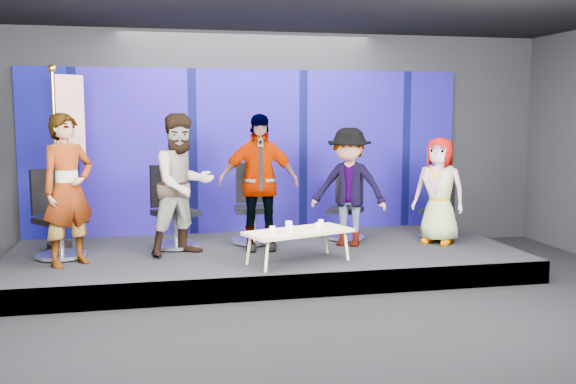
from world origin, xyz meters
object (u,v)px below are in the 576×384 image
chair_b (174,221)px  mug_d (318,226)px  panelist_e (439,191)px  chair_c (253,217)px  flag_stand (65,153)px  chair_a (58,229)px  mug_e (321,223)px  chair_d (346,216)px  mug_c (289,225)px  chair_e (438,217)px  panelist_a (68,190)px  coffee_table (298,233)px  panelist_b (183,185)px  panelist_c (258,182)px  mug_a (272,230)px  panelist_d (349,187)px  mug_b (291,229)px

chair_b → mug_d: bearing=-62.3°
panelist_e → chair_c: bearing=-148.8°
flag_stand → chair_a: bearing=-128.0°
mug_e → chair_c: bearing=122.2°
chair_a → chair_d: bearing=-31.5°
chair_b → mug_d: chair_b is taller
mug_c → flag_stand: 3.32m
chair_a → panelist_e: size_ratio=0.75×
chair_e → mug_c: (-2.61, -1.14, 0.15)m
mug_e → panelist_e: bearing=15.9°
panelist_a → coffee_table: size_ratio=1.29×
chair_a → coffee_table: 3.19m
panelist_b → coffee_table: 1.71m
mug_d → mug_e: size_ratio=1.00×
chair_d → flag_stand: size_ratio=0.41×
chair_b → panelist_c: 1.35m
mug_a → coffee_table: bearing=19.8°
chair_e → coffee_table: size_ratio=0.65×
mug_c → chair_b: bearing=140.7°
chair_d → mug_a: size_ratio=12.05×
chair_b → panelist_d: panelist_d is taller
mug_a → mug_e: bearing=27.3°
coffee_table → mug_e: size_ratio=17.52×
panelist_e → flag_stand: 5.37m
panelist_b → mug_c: (1.31, -0.67, -0.48)m
mug_c → mug_d: bearing=-14.8°
coffee_table → chair_c: bearing=104.6°
panelist_b → chair_c: size_ratio=1.62×
chair_a → panelist_d: 4.03m
chair_c → panelist_c: (-0.00, -0.51, 0.56)m
chair_b → mug_d: (1.79, -1.26, 0.08)m
coffee_table → chair_d: bearing=52.6°
chair_d → flag_stand: (-4.06, 0.09, 1.02)m
panelist_d → panelist_e: bearing=26.8°
panelist_a → mug_e: bearing=-41.9°
mug_d → panelist_c: bearing=126.1°
panelist_d → mug_d: size_ratio=20.06×
mug_c → mug_a: bearing=-136.7°
mug_c → mug_b: bearing=-95.0°
coffee_table → mug_a: mug_a is taller
mug_a → flag_stand: bearing=148.5°
coffee_table → mug_a: 0.39m
mug_a → mug_d: size_ratio=1.03×
panelist_b → panelist_e: 3.72m
mug_e → chair_e: bearing=25.2°
mug_c → chair_d: bearing=47.6°
chair_d → flag_stand: 4.18m
mug_d → flag_stand: bearing=155.8°
panelist_c → mug_c: (0.27, -0.77, -0.48)m
panelist_b → mug_c: 1.55m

